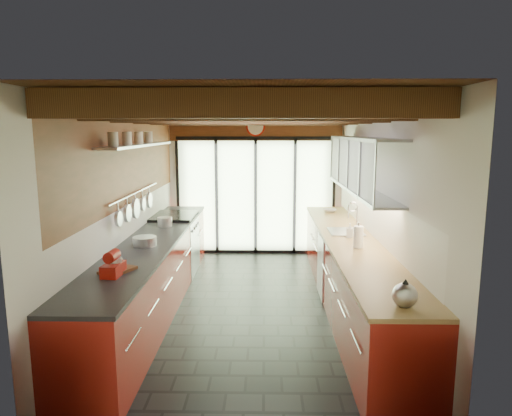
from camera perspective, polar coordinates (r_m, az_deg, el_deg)
name	(u,v)px	position (r m, az deg, el deg)	size (l,w,h in m)	color
ground	(251,307)	(6.12, -0.57, -12.26)	(5.50, 5.50, 0.00)	black
room_shell	(251,182)	(5.71, -0.60, 3.32)	(5.50, 5.50, 5.50)	silver
ceiling_beams	(252,117)	(6.06, -0.51, 11.34)	(3.14, 5.06, 4.90)	#593316
glass_door	(256,165)	(8.39, -0.05, 5.39)	(2.95, 0.10, 2.90)	#C6EAAD
left_counter	(154,273)	(6.13, -12.69, -7.88)	(0.68, 5.00, 0.92)	maroon
range_stove	(175,244)	(7.49, -10.07, -4.51)	(0.66, 0.90, 0.97)	silver
right_counter	(350,274)	(6.06, 11.67, -8.05)	(0.68, 5.00, 0.92)	maroon
sink_assembly	(347,229)	(6.32, 11.29, -2.63)	(0.45, 0.52, 0.43)	silver
upper_cabinets_right	(361,164)	(6.12, 13.05, 5.35)	(0.34, 3.00, 3.00)	silver
left_wall_fixtures	(138,165)	(6.10, -14.53, 5.22)	(0.28, 2.60, 0.96)	silver
stand_mixer	(113,265)	(4.58, -17.40, -6.84)	(0.18, 0.29, 0.25)	#AE160D
pot_large	(165,222)	(6.70, -11.32, -1.69)	(0.21, 0.21, 0.13)	silver
pot_small	(145,241)	(5.64, -13.75, -4.05)	(0.28, 0.28, 0.11)	silver
cutting_board	(118,270)	(4.71, -16.90, -7.44)	(0.23, 0.32, 0.03)	brown
kettle	(405,294)	(3.81, 18.11, -10.15)	(0.25, 0.27, 0.23)	silver
paper_towel	(358,237)	(5.48, 12.68, -3.59)	(0.15, 0.15, 0.31)	white
soap_bottle	(350,230)	(6.01, 11.65, -2.76)	(0.08, 0.09, 0.19)	silver
bowl	(330,211)	(7.80, 9.20, -0.34)	(0.22, 0.22, 0.05)	silver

